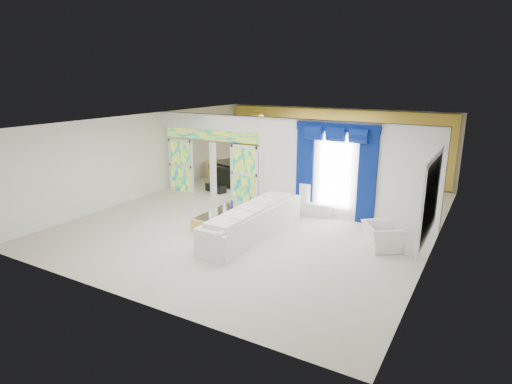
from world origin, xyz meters
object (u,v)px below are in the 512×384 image
Objects in this scene: armchair at (382,236)px; grand_piano at (238,172)px; white_sofa at (253,224)px; console_table at (313,209)px; coffee_table at (219,219)px.

armchair is 7.96m from grand_piano.
white_sofa is 3.42m from armchair.
armchair is 0.53× the size of grand_piano.
grand_piano is (-4.31, 2.34, 0.27)m from console_table.
coffee_table is 4.68m from armchair.
grand_piano is (-6.89, 3.98, 0.15)m from armchair.
white_sofa is 1.39m from coffee_table.
console_table is 4.91m from grand_piano.
armchair reaches higher than coffee_table.
grand_piano is at bearing 151.56° from console_table.
white_sofa is 2.72m from console_table.
coffee_table is 0.97× the size of grand_piano.
coffee_table is 5.18m from grand_piano.
grand_piano reaches higher than console_table.
grand_piano reaches higher than armchair.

